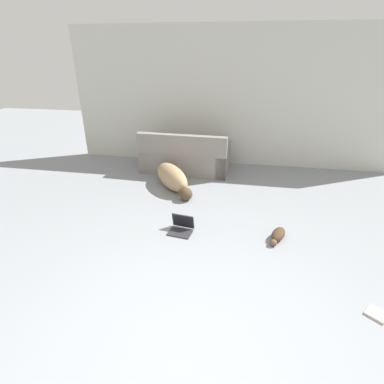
{
  "coord_description": "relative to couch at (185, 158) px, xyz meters",
  "views": [
    {
      "loc": [
        0.29,
        -1.55,
        2.26
      ],
      "look_at": [
        -0.36,
        1.98,
        0.56
      ],
      "focal_mm": 28.0,
      "sensor_mm": 36.0,
      "label": 1
    }
  ],
  "objects": [
    {
      "name": "laptop_open",
      "position": [
        0.41,
        -2.25,
        -0.2
      ],
      "size": [
        0.35,
        0.32,
        0.23
      ],
      "rotation": [
        0.0,
        0.0,
        -0.14
      ],
      "color": "#2D2D33",
      "rests_on": "ground_plane"
    },
    {
      "name": "dog",
      "position": [
        -0.04,
        -0.9,
        -0.08
      ],
      "size": [
        0.99,
        1.24,
        0.42
      ],
      "rotation": [
        0.0,
        0.0,
        5.36
      ],
      "color": "#A38460",
      "rests_on": "ground_plane"
    },
    {
      "name": "wall_back",
      "position": [
        0.89,
        0.65,
        1.09
      ],
      "size": [
        6.8,
        0.06,
        2.73
      ],
      "color": "beige",
      "rests_on": "ground_plane"
    },
    {
      "name": "couch",
      "position": [
        0.0,
        0.0,
        0.0
      ],
      "size": [
        1.78,
        0.87,
        0.83
      ],
      "rotation": [
        0.0,
        0.0,
        3.1
      ],
      "color": "gray",
      "rests_on": "ground_plane"
    },
    {
      "name": "cat",
      "position": [
        1.7,
        -2.23,
        -0.21
      ],
      "size": [
        0.27,
        0.46,
        0.14
      ],
      "rotation": [
        0.0,
        0.0,
        4.33
      ],
      "color": "#473323",
      "rests_on": "ground_plane"
    },
    {
      "name": "book_cream",
      "position": [
        2.53,
        -3.35,
        -0.27
      ],
      "size": [
        0.24,
        0.23,
        0.02
      ],
      "rotation": [
        0.0,
        0.0,
        -0.67
      ],
      "color": "beige",
      "rests_on": "ground_plane"
    },
    {
      "name": "ground_plane",
      "position": [
        0.89,
        -4.13,
        -0.28
      ],
      "size": [
        20.0,
        20.0,
        0.0
      ],
      "primitive_type": "plane",
      "color": "gray"
    }
  ]
}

